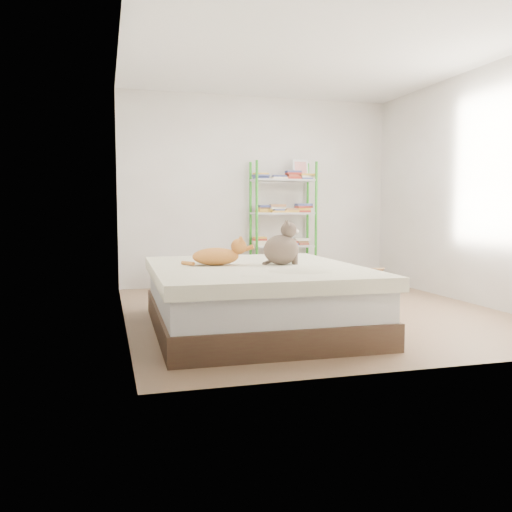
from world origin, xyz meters
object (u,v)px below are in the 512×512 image
object	(u,v)px
grey_cat	(281,243)
shelf_unit	(283,220)
cardboard_box	(355,285)
white_bin	(178,275)
bed	(254,297)
orange_cat	(216,254)

from	to	relation	value
grey_cat	shelf_unit	xyz separation A→B (m)	(0.85, 2.50, 0.15)
grey_cat	shelf_unit	world-z (taller)	shelf_unit
cardboard_box	white_bin	bearing A→B (deg)	148.64
grey_cat	white_bin	world-z (taller)	grey_cat
bed	orange_cat	xyz separation A→B (m)	(-0.32, 0.11, 0.38)
grey_cat	white_bin	xyz separation A→B (m)	(-0.60, 2.47, -0.56)
bed	shelf_unit	xyz separation A→B (m)	(1.10, 2.49, 0.62)
shelf_unit	cardboard_box	size ratio (longest dim) A/B	3.42
orange_cat	shelf_unit	distance (m)	2.79
shelf_unit	bed	bearing A→B (deg)	-113.90
bed	orange_cat	distance (m)	0.51
bed	cardboard_box	bearing A→B (deg)	38.10
bed	orange_cat	size ratio (longest dim) A/B	4.61
bed	grey_cat	bearing A→B (deg)	-1.40
bed	grey_cat	distance (m)	0.54
grey_cat	white_bin	bearing A→B (deg)	23.30
bed	white_bin	xyz separation A→B (m)	(-0.36, 2.46, -0.09)
white_bin	shelf_unit	bearing A→B (deg)	1.21
shelf_unit	white_bin	world-z (taller)	shelf_unit
bed	shelf_unit	distance (m)	2.79
orange_cat	cardboard_box	distance (m)	2.21
orange_cat	grey_cat	xyz separation A→B (m)	(0.57, -0.12, 0.10)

